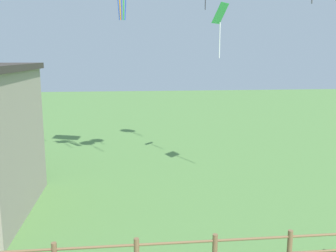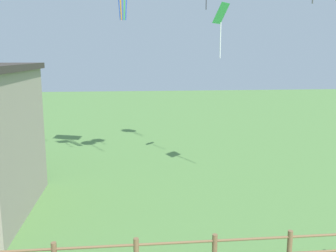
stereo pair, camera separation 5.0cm
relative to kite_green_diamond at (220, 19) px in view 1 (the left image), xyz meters
The scene contains 1 object.
kite_green_diamond is the anchor object (origin of this frame).
Camera 1 is at (-1.20, -3.26, 5.87)m, focal length 40.00 mm.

